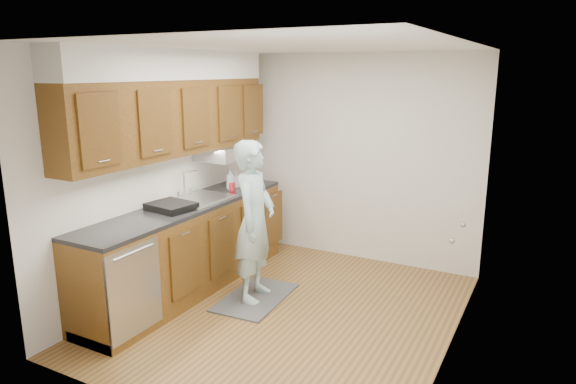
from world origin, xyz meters
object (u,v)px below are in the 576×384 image
(soap_bottle_a, at_px, (230,179))
(soap_bottle_b, at_px, (235,178))
(soda_can, at_px, (232,188))
(dish_rack, at_px, (171,206))
(person, at_px, (254,211))

(soap_bottle_a, bearing_deg, soap_bottle_b, 99.25)
(soda_can, distance_m, dish_rack, 0.88)
(person, distance_m, soap_bottle_a, 1.00)
(soap_bottle_a, relative_size, soda_can, 2.09)
(soap_bottle_b, bearing_deg, person, -46.36)
(soap_bottle_b, xyz_separation_m, soda_can, (0.15, -0.28, -0.04))
(soap_bottle_a, distance_m, dish_rack, 1.02)
(dish_rack, bearing_deg, soda_can, 88.34)
(soap_bottle_a, bearing_deg, soda_can, -50.29)
(person, relative_size, soda_can, 15.33)
(soap_bottle_b, distance_m, soda_can, 0.32)
(soap_bottle_a, height_order, soap_bottle_b, soap_bottle_a)
(soap_bottle_a, bearing_deg, dish_rack, -91.11)
(person, height_order, dish_rack, person)
(soap_bottle_b, bearing_deg, soap_bottle_a, -80.75)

